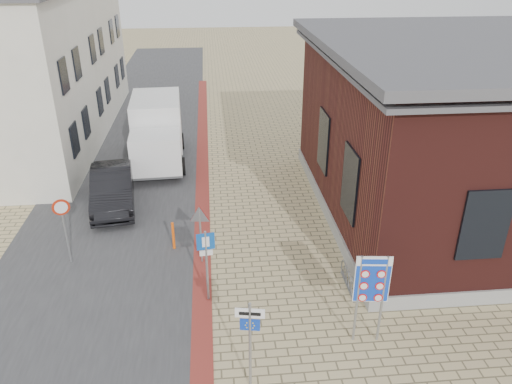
{
  "coord_description": "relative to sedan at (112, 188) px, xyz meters",
  "views": [
    {
      "loc": [
        -1.51,
        -10.43,
        9.78
      ],
      "look_at": [
        -0.05,
        4.88,
        2.2
      ],
      "focal_mm": 35.0,
      "sensor_mm": 36.0,
      "label": 1
    }
  ],
  "objects": [
    {
      "name": "townhouse_mid",
      "position": [
        -5.31,
        9.29,
        3.79
      ],
      "size": [
        7.4,
        6.4,
        9.1
      ],
      "color": "silver",
      "rests_on": "ground"
    },
    {
      "name": "sedan",
      "position": [
        0.0,
        0.0,
        0.0
      ],
      "size": [
        2.3,
        4.91,
        1.56
      ],
      "primitive_type": "imported",
      "rotation": [
        0.0,
        0.0,
        0.14
      ],
      "color": "black",
      "rests_on": "ground"
    },
    {
      "name": "speed_sign",
      "position": [
        -0.81,
        -4.21,
        0.85
      ],
      "size": [
        0.55,
        0.21,
        2.43
      ],
      "rotation": [
        0.0,
        0.0,
        0.33
      ],
      "color": "gray",
      "rests_on": "ground"
    },
    {
      "name": "box_truck",
      "position": [
        1.52,
        4.66,
        0.81
      ],
      "size": [
        2.76,
        6.0,
        3.08
      ],
      "rotation": [
        0.0,
        0.0,
        0.05
      ],
      "color": "slate",
      "rests_on": "ground"
    },
    {
      "name": "bollard",
      "position": [
        2.69,
        -3.71,
        -0.24
      ],
      "size": [
        0.11,
        0.11,
        1.07
      ],
      "primitive_type": "cylinder",
      "rotation": [
        0.0,
        0.0,
        -0.12
      ],
      "color": "#FF5B0D",
      "rests_on": "ground"
    },
    {
      "name": "townhouse_far",
      "position": [
        -5.31,
        15.29,
        3.39
      ],
      "size": [
        7.4,
        6.4,
        8.3
      ],
      "color": "silver",
      "rests_on": "ground"
    },
    {
      "name": "essen_sign",
      "position": [
        4.89,
        -10.21,
        0.93
      ],
      "size": [
        0.69,
        0.16,
        2.56
      ],
      "rotation": [
        0.0,
        0.0,
        -0.18
      ],
      "color": "gray",
      "rests_on": "ground"
    },
    {
      "name": "road_strip",
      "position": [
        0.19,
        6.29,
        -0.77
      ],
      "size": [
        7.0,
        60.0,
        0.02
      ],
      "primitive_type": "cube",
      "color": "#38383A",
      "rests_on": "ground"
    },
    {
      "name": "bike_rack",
      "position": [
        8.34,
        -6.51,
        -0.52
      ],
      "size": [
        0.08,
        1.8,
        0.6
      ],
      "color": "slate",
      "rests_on": "ground"
    },
    {
      "name": "brick_building",
      "position": [
        14.68,
        -1.72,
        2.71
      ],
      "size": [
        13.0,
        13.0,
        6.8
      ],
      "color": "gray",
      "rests_on": "ground"
    },
    {
      "name": "ground",
      "position": [
        5.69,
        -8.71,
        -0.78
      ],
      "size": [
        120.0,
        120.0,
        0.0
      ],
      "primitive_type": "plane",
      "color": "tan",
      "rests_on": "ground"
    },
    {
      "name": "curb_strip",
      "position": [
        3.69,
        1.29,
        -0.76
      ],
      "size": [
        0.6,
        40.0,
        0.02
      ],
      "primitive_type": "cube",
      "color": "maroon",
      "rests_on": "ground"
    },
    {
      "name": "border_sign",
      "position": [
        8.19,
        -8.88,
        1.18
      ],
      "size": [
        0.93,
        0.15,
        2.74
      ],
      "rotation": [
        0.0,
        0.0,
        -0.11
      ],
      "color": "gray",
      "rests_on": "ground"
    },
    {
      "name": "parking_sign",
      "position": [
        3.89,
        -6.71,
        0.87
      ],
      "size": [
        0.53,
        0.11,
        2.43
      ],
      "rotation": [
        0.0,
        0.0,
        0.14
      ],
      "color": "gray",
      "rests_on": "ground"
    },
    {
      "name": "yield_sign",
      "position": [
        3.69,
        -4.64,
        0.82
      ],
      "size": [
        0.75,
        0.14,
        2.12
      ],
      "rotation": [
        0.0,
        0.0,
        -0.11
      ],
      "color": "gray",
      "rests_on": "ground"
    }
  ]
}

